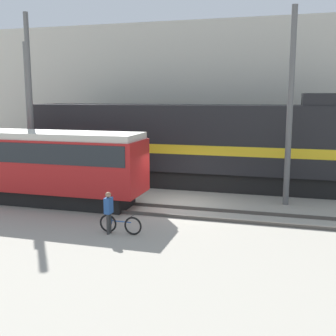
% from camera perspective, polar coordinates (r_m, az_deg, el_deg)
% --- Properties ---
extents(ground_plane, '(120.00, 120.00, 0.00)m').
position_cam_1_polar(ground_plane, '(19.85, 1.60, -5.00)').
color(ground_plane, '#9E998C').
extents(track_near, '(60.00, 1.50, 0.14)m').
position_cam_1_polar(track_near, '(18.52, 0.50, -5.85)').
color(track_near, '#47423D').
rests_on(track_near, ground).
extents(track_far, '(60.00, 1.51, 0.14)m').
position_cam_1_polar(track_far, '(23.90, 4.19, -2.31)').
color(track_far, '#47423D').
rests_on(track_far, ground).
extents(building_backdrop, '(41.05, 6.00, 9.83)m').
position_cam_1_polar(building_backdrop, '(30.60, 7.21, 9.41)').
color(building_backdrop, beige).
rests_on(building_backdrop, ground).
extents(freight_locomotive, '(18.06, 3.04, 5.18)m').
position_cam_1_polar(freight_locomotive, '(23.64, 2.96, 3.32)').
color(freight_locomotive, black).
rests_on(freight_locomotive, ground).
extents(streetcar, '(10.50, 2.54, 3.41)m').
position_cam_1_polar(streetcar, '(20.90, -17.43, 0.76)').
color(streetcar, black).
rests_on(streetcar, ground).
extents(bicycle, '(1.70, 0.44, 0.75)m').
position_cam_1_polar(bicycle, '(15.82, -6.46, -7.61)').
color(bicycle, black).
rests_on(bicycle, ground).
extents(person, '(0.23, 0.37, 1.59)m').
position_cam_1_polar(person, '(15.68, -8.06, -5.48)').
color(person, '#333333').
rests_on(person, ground).
extents(utility_pole_left, '(0.25, 0.25, 7.88)m').
position_cam_1_polar(utility_pole_left, '(24.29, -18.32, 6.64)').
color(utility_pole_left, '#595959').
rests_on(utility_pole_left, ground).
extents(utility_pole_center, '(0.26, 0.26, 9.38)m').
position_cam_1_polar(utility_pole_center, '(24.19, -18.15, 8.42)').
color(utility_pole_center, '#595959').
rests_on(utility_pole_center, ground).
extents(utility_pole_right, '(0.27, 0.27, 8.98)m').
position_cam_1_polar(utility_pole_right, '(20.03, 16.20, 7.77)').
color(utility_pole_right, '#595959').
rests_on(utility_pole_right, ground).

